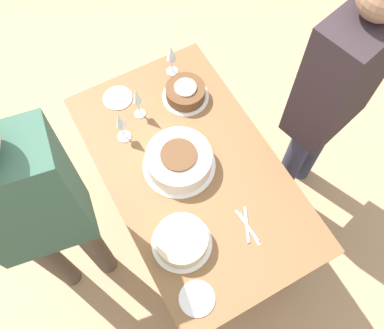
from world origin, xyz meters
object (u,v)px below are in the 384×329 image
(person_cutting, at_px, (334,94))
(cake_front_chocolate, at_px, (185,93))
(wine_glass_far, at_px, (137,98))
(wine_glass_extra, at_px, (120,122))
(person_watching, at_px, (34,213))
(cake_center_white, at_px, (179,160))
(cake_back_decorated, at_px, (182,241))
(wine_glass_near, at_px, (171,55))

(person_cutting, bearing_deg, cake_front_chocolate, -55.93)
(wine_glass_far, distance_m, wine_glass_extra, 0.15)
(cake_front_chocolate, xyz_separation_m, person_watching, (-0.36, 0.86, 0.23))
(cake_center_white, bearing_deg, cake_back_decorated, 153.64)
(wine_glass_far, bearing_deg, cake_front_chocolate, -94.38)
(person_cutting, bearing_deg, cake_center_white, -24.22)
(wine_glass_near, bearing_deg, cake_center_white, 155.73)
(cake_center_white, xyz_separation_m, wine_glass_extra, (0.27, 0.16, 0.08))
(cake_back_decorated, xyz_separation_m, wine_glass_near, (0.85, -0.40, 0.09))
(wine_glass_extra, bearing_deg, cake_front_chocolate, -80.58)
(cake_center_white, distance_m, cake_front_chocolate, 0.40)
(person_cutting, bearing_deg, wine_glass_extra, -38.18)
(cake_center_white, bearing_deg, person_cutting, -99.99)
(cake_front_chocolate, xyz_separation_m, wine_glass_extra, (-0.06, 0.38, 0.10))
(person_cutting, bearing_deg, wine_glass_far, -46.19)
(wine_glass_extra, relative_size, person_cutting, 0.12)
(wine_glass_near, height_order, person_watching, person_watching)
(wine_glass_near, distance_m, wine_glass_far, 0.31)
(cake_center_white, distance_m, cake_back_decorated, 0.38)
(person_cutting, bearing_deg, person_watching, -18.36)
(cake_center_white, xyz_separation_m, person_watching, (-0.03, 0.65, 0.21))
(person_watching, bearing_deg, person_cutting, 4.99)
(cake_center_white, bearing_deg, wine_glass_far, 6.20)
(wine_glass_near, distance_m, person_cutting, 0.82)
(cake_front_chocolate, distance_m, wine_glass_near, 0.20)
(wine_glass_extra, bearing_deg, wine_glass_far, -56.93)
(cake_front_chocolate, relative_size, wine_glass_extra, 1.19)
(cake_back_decorated, bearing_deg, person_watching, 56.69)
(cake_front_chocolate, xyz_separation_m, person_cutting, (-0.46, -0.52, 0.20))
(wine_glass_far, bearing_deg, cake_back_decorated, 169.25)
(cake_center_white, distance_m, wine_glass_extra, 0.33)
(wine_glass_near, relative_size, person_watching, 0.11)
(cake_front_chocolate, bearing_deg, wine_glass_extra, 99.42)
(cake_back_decorated, bearing_deg, wine_glass_far, -10.75)
(cake_back_decorated, distance_m, wine_glass_near, 0.95)
(cake_center_white, relative_size, cake_back_decorated, 1.30)
(wine_glass_far, bearing_deg, cake_center_white, -173.80)
(cake_center_white, relative_size, wine_glass_extra, 1.72)
(wine_glass_near, bearing_deg, cake_back_decorated, 154.88)
(cake_front_chocolate, bearing_deg, cake_back_decorated, 150.34)
(cake_center_white, height_order, cake_front_chocolate, cake_center_white)
(cake_center_white, distance_m, wine_glass_far, 0.36)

